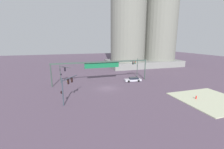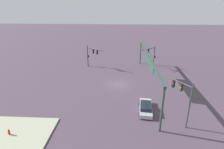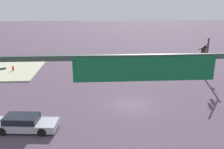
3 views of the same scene
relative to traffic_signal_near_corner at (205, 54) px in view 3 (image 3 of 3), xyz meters
The scene contains 5 objects.
ground_plane 12.39m from the traffic_signal_near_corner, 33.84° to the left, with size 211.89×211.89×0.00m, color #504051.
traffic_signal_near_corner is the anchor object (origin of this frame).
overhead_sign_gantry 15.70m from the traffic_signal_near_corner, 50.73° to the left, with size 27.30×0.43×6.14m.
sedan_car_approaching 21.93m from the traffic_signal_near_corner, 29.87° to the left, with size 5.03×2.27×1.21m.
fire_hydrant_on_curb 25.96m from the traffic_signal_near_corner, 13.55° to the right, with size 0.33×0.22×0.71m.
Camera 3 is at (3.34, 21.59, 9.64)m, focal length 39.14 mm.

